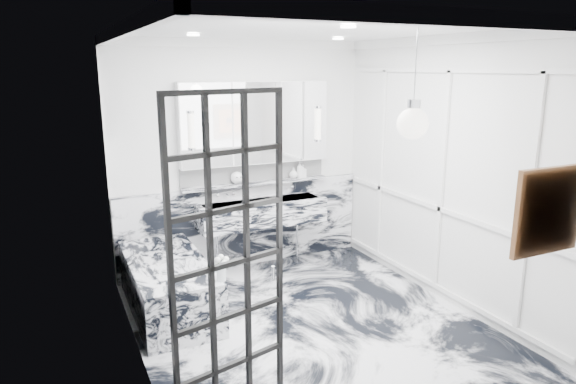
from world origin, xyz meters
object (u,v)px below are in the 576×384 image
trough_sink (262,213)px  bathtub (169,286)px  mirror_cabinet (255,123)px  crittall_door (229,264)px

trough_sink → bathtub: 1.55m
trough_sink → mirror_cabinet: 1.10m
mirror_cabinet → bathtub: 2.20m
mirror_cabinet → bathtub: size_ratio=1.15×
trough_sink → bathtub: trough_sink is taller
crittall_door → bathtub: bearing=77.6°
bathtub → crittall_door: bearing=-88.1°
mirror_cabinet → crittall_door: bearing=-115.4°
trough_sink → bathtub: bearing=-153.5°
bathtub → trough_sink: bearing=26.5°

